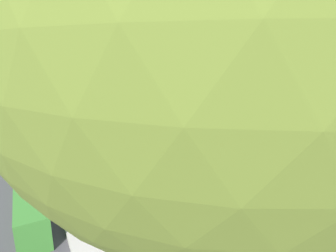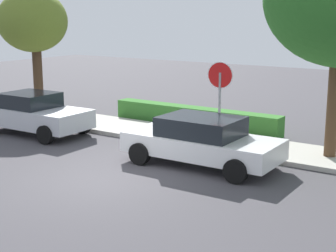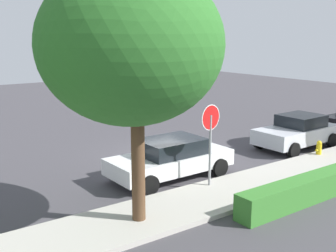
{
  "view_description": "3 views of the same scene",
  "coord_description": "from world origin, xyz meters",
  "px_view_note": "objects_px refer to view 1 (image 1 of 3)",
  "views": [
    {
      "loc": [
        -10.07,
        6.56,
        3.87
      ],
      "look_at": [
        -0.55,
        1.17,
        1.09
      ],
      "focal_mm": 28.0,
      "sensor_mm": 36.0,
      "label": 1
    },
    {
      "loc": [
        8.52,
        -9.76,
        4.24
      ],
      "look_at": [
        1.39,
        0.81,
        1.45
      ],
      "focal_mm": 55.0,
      "sensor_mm": 36.0,
      "label": 2
    },
    {
      "loc": [
        9.79,
        13.94,
        4.96
      ],
      "look_at": [
        0.08,
        0.51,
        1.35
      ],
      "focal_mm": 45.0,
      "sensor_mm": 36.0,
      "label": 3
    }
  ],
  "objects_px": {
    "parked_car_silver": "(219,189)",
    "street_tree_far": "(49,42)",
    "stop_sign": "(87,107)",
    "street_tree_near_corner": "(41,67)",
    "street_tree_mid_block": "(212,58)",
    "fire_hydrant": "(154,209)",
    "parked_car_white": "(124,128)"
  },
  "relations": [
    {
      "from": "street_tree_mid_block",
      "to": "street_tree_far",
      "type": "distance_m",
      "value": 13.06
    },
    {
      "from": "stop_sign",
      "to": "street_tree_near_corner",
      "type": "bearing_deg",
      "value": 5.11
    },
    {
      "from": "street_tree_near_corner",
      "to": "street_tree_mid_block",
      "type": "bearing_deg",
      "value": 179.11
    },
    {
      "from": "stop_sign",
      "to": "parked_car_silver",
      "type": "relative_size",
      "value": 0.69
    },
    {
      "from": "street_tree_near_corner",
      "to": "street_tree_far",
      "type": "height_order",
      "value": "street_tree_far"
    },
    {
      "from": "street_tree_mid_block",
      "to": "parked_car_white",
      "type": "bearing_deg",
      "value": -16.07
    },
    {
      "from": "parked_car_white",
      "to": "fire_hydrant",
      "type": "height_order",
      "value": "parked_car_white"
    },
    {
      "from": "parked_car_silver",
      "to": "fire_hydrant",
      "type": "xyz_separation_m",
      "value": [
        0.55,
        1.52,
        -0.38
      ]
    },
    {
      "from": "fire_hydrant",
      "to": "street_tree_mid_block",
      "type": "bearing_deg",
      "value": 160.18
    },
    {
      "from": "parked_car_white",
      "to": "parked_car_silver",
      "type": "bearing_deg",
      "value": 179.47
    },
    {
      "from": "parked_car_white",
      "to": "parked_car_silver",
      "type": "xyz_separation_m",
      "value": [
        -6.95,
        0.06,
        0.02
      ]
    },
    {
      "from": "parked_car_white",
      "to": "street_tree_far",
      "type": "xyz_separation_m",
      "value": [
        3.05,
        2.53,
        3.97
      ]
    },
    {
      "from": "parked_car_silver",
      "to": "street_tree_far",
      "type": "xyz_separation_m",
      "value": [
        10.01,
        2.47,
        3.95
      ]
    },
    {
      "from": "parked_car_white",
      "to": "street_tree_far",
      "type": "height_order",
      "value": "street_tree_far"
    },
    {
      "from": "street_tree_mid_block",
      "to": "fire_hydrant",
      "type": "height_order",
      "value": "street_tree_mid_block"
    },
    {
      "from": "parked_car_silver",
      "to": "street_tree_mid_block",
      "type": "bearing_deg",
      "value": 137.14
    },
    {
      "from": "street_tree_far",
      "to": "street_tree_mid_block",
      "type": "bearing_deg",
      "value": 178.5
    },
    {
      "from": "stop_sign",
      "to": "street_tree_mid_block",
      "type": "height_order",
      "value": "street_tree_mid_block"
    },
    {
      "from": "parked_car_silver",
      "to": "street_tree_mid_block",
      "type": "height_order",
      "value": "street_tree_mid_block"
    },
    {
      "from": "street_tree_far",
      "to": "fire_hydrant",
      "type": "relative_size",
      "value": 9.33
    },
    {
      "from": "fire_hydrant",
      "to": "street_tree_far",
      "type": "bearing_deg",
      "value": 5.74
    },
    {
      "from": "fire_hydrant",
      "to": "parked_car_silver",
      "type": "bearing_deg",
      "value": -109.98
    },
    {
      "from": "stop_sign",
      "to": "street_tree_mid_block",
      "type": "xyz_separation_m",
      "value": [
        -9.63,
        1.2,
        1.94
      ]
    },
    {
      "from": "parked_car_white",
      "to": "stop_sign",
      "type": "bearing_deg",
      "value": 101.87
    },
    {
      "from": "street_tree_near_corner",
      "to": "street_tree_far",
      "type": "distance_m",
      "value": 6.73
    },
    {
      "from": "parked_car_silver",
      "to": "fire_hydrant",
      "type": "relative_size",
      "value": 5.7
    },
    {
      "from": "stop_sign",
      "to": "parked_car_silver",
      "type": "distance_m",
      "value": 6.9
    },
    {
      "from": "street_tree_far",
      "to": "fire_hydrant",
      "type": "bearing_deg",
      "value": -174.26
    },
    {
      "from": "parked_car_white",
      "to": "street_tree_mid_block",
      "type": "distance_m",
      "value": 10.86
    },
    {
      "from": "stop_sign",
      "to": "fire_hydrant",
      "type": "relative_size",
      "value": 3.92
    },
    {
      "from": "street_tree_mid_block",
      "to": "stop_sign",
      "type": "bearing_deg",
      "value": -7.09
    },
    {
      "from": "stop_sign",
      "to": "fire_hydrant",
      "type": "xyz_separation_m",
      "value": [
        -6.05,
        -0.09,
        -1.59
      ]
    }
  ]
}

